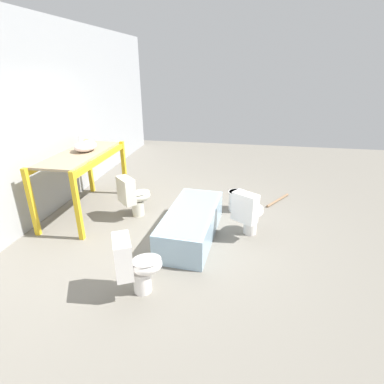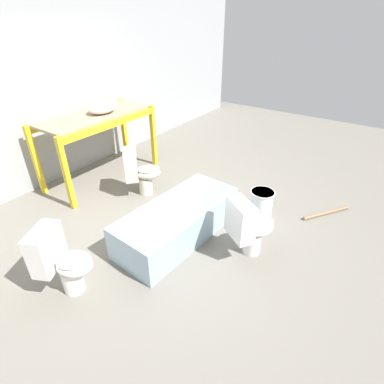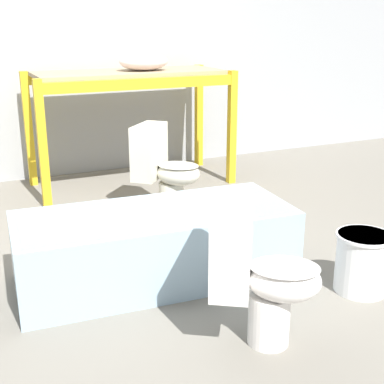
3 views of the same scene
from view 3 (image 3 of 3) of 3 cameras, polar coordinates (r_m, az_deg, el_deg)
ground_plane at (r=3.77m, az=-5.44°, el=-6.09°), size 12.00×12.00×0.00m
warehouse_wall_rear at (r=5.55m, az=-13.85°, el=18.12°), size 10.80×0.08×3.20m
shelving_rack at (r=5.09m, az=-6.67°, el=10.80°), size 1.85×0.81×1.08m
sink_basin at (r=5.07m, az=-5.17°, el=13.72°), size 0.46×0.35×0.25m
bathtub_main at (r=3.26m, az=-3.92°, el=-5.19°), size 1.70×0.79×0.44m
toilet_near at (r=4.35m, az=-3.07°, el=2.66°), size 0.60×0.60×0.73m
toilet_far at (r=2.60m, az=6.96°, el=-8.29°), size 0.62×0.56×0.73m
bucket_white at (r=3.30m, az=17.70°, el=-7.06°), size 0.33×0.33×0.35m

